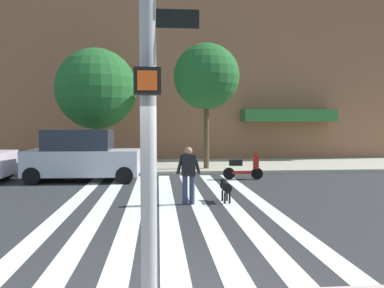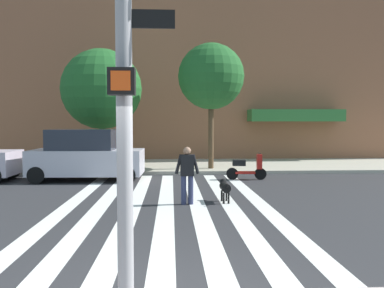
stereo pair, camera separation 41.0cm
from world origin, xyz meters
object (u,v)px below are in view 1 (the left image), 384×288
Objects in this scene: parked_scooter at (243,168)px; pedestrian_dog_walker at (188,172)px; parked_car_behind_first at (82,156)px; dog_on_leash at (226,187)px; street_tree_middle at (206,77)px; street_tree_nearest at (96,89)px; traffic_light_pole at (148,10)px.

pedestrian_dog_walker reaches higher than parked_scooter.
parked_car_behind_first reaches higher than pedestrian_dog_walker.
dog_on_leash is (-1.50, -4.48, -0.04)m from parked_scooter.
street_tree_middle is 6.11× the size of dog_on_leash.
street_tree_nearest is 3.48× the size of pedestrian_dog_walker.
parked_car_behind_first is at bearing 128.41° from pedestrian_dog_walker.
parked_car_behind_first is 0.78× the size of street_tree_nearest.
street_tree_middle reaches higher than dog_on_leash.
street_tree_middle is at bearing 26.63° from parked_car_behind_first.
street_tree_middle reaches higher than parked_car_behind_first.
parked_car_behind_first is 2.72× the size of pedestrian_dog_walker.
street_tree_middle reaches higher than pedestrian_dog_walker.
parked_scooter is 7.99m from street_tree_nearest.
parked_scooter is at bearing -1.18° from parked_car_behind_first.
parked_car_behind_first is at bearing 178.82° from parked_scooter.
parked_scooter reaches higher than dog_on_leash.
street_tree_nearest is at bearing 122.01° from dog_on_leash.
parked_car_behind_first reaches higher than dog_on_leash.
pedestrian_dog_walker is at bearing -64.97° from street_tree_nearest.
traffic_light_pole is 5.99× the size of dog_on_leash.
street_tree_middle reaches higher than parked_scooter.
parked_car_behind_first is 2.73× the size of parked_scooter.
traffic_light_pole reaches higher than dog_on_leash.
parked_scooter is 1.69× the size of dog_on_leash.
parked_car_behind_first is at bearing 137.18° from dog_on_leash.
dog_on_leash is (2.07, 7.04, -3.08)m from traffic_light_pole.
street_tree_nearest is at bearing 115.03° from pedestrian_dog_walker.
parked_car_behind_first reaches higher than parked_scooter.
parked_scooter is (3.57, 11.52, -3.04)m from traffic_light_pole.
pedestrian_dog_walker is (-1.44, -7.54, -3.56)m from street_tree_middle.
dog_on_leash is at bearing 13.27° from pedestrian_dog_walker.
traffic_light_pole is at bearing -107.21° from parked_scooter.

